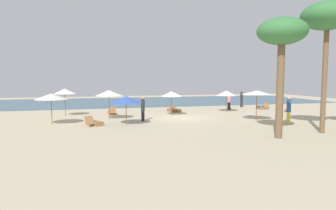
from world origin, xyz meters
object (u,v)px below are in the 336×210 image
at_px(surfboard, 249,114).
at_px(palm_0, 327,18).
at_px(lounger_2, 174,110).
at_px(person_1, 242,99).
at_px(umbrella_4, 126,100).
at_px(lounger_3, 112,112).
at_px(person_0, 143,109).
at_px(umbrella_3, 226,93).
at_px(umbrella_2, 65,91).
at_px(umbrella_1, 257,92).
at_px(umbrella_6, 109,93).
at_px(lounger_1, 261,107).
at_px(umbrella_0, 51,97).
at_px(dog, 286,110).
at_px(palm_2, 282,36).
at_px(umbrella_5, 171,94).
at_px(lounger_0, 94,123).
at_px(person_2, 289,110).
at_px(person_3, 229,101).

bearing_deg(surfboard, palm_0, -91.81).
height_order(lounger_2, person_1, person_1).
xyz_separation_m(umbrella_4, palm_0, (10.92, -6.07, 4.94)).
height_order(lounger_3, person_0, person_0).
height_order(umbrella_3, umbrella_4, umbrella_3).
xyz_separation_m(umbrella_2, person_0, (5.90, -4.45, -1.18)).
xyz_separation_m(umbrella_2, palm_0, (15.39, -11.95, 4.58)).
distance_m(umbrella_1, lounger_3, 12.60).
bearing_deg(umbrella_6, palm_0, -36.56).
bearing_deg(umbrella_2, lounger_3, 5.39).
bearing_deg(umbrella_1, lounger_1, 55.64).
bearing_deg(umbrella_0, dog, 7.07).
bearing_deg(dog, palm_2, -127.95).
relative_size(umbrella_4, umbrella_5, 1.07).
xyz_separation_m(umbrella_2, umbrella_6, (3.48, -3.11, -0.03)).
relative_size(person_0, palm_0, 0.24).
height_order(umbrella_0, lounger_3, umbrella_0).
distance_m(palm_0, dog, 12.75).
relative_size(umbrella_1, umbrella_6, 1.00).
xyz_separation_m(umbrella_3, umbrella_5, (-5.84, -1.42, 0.08)).
distance_m(umbrella_3, umbrella_6, 11.50).
height_order(lounger_0, person_2, person_2).
bearing_deg(lounger_1, person_1, 112.79).
bearing_deg(person_2, palm_2, -131.66).
xyz_separation_m(lounger_3, palm_2, (8.05, -12.97, 5.33)).
bearing_deg(umbrella_5, lounger_3, 155.16).
relative_size(umbrella_0, umbrella_3, 1.10).
bearing_deg(person_0, umbrella_0, -178.13).
height_order(lounger_2, person_3, person_3).
distance_m(umbrella_3, lounger_1, 5.21).
bearing_deg(umbrella_4, dog, 13.54).
bearing_deg(umbrella_0, umbrella_4, -13.55).
bearing_deg(surfboard, person_2, -89.56).
distance_m(umbrella_6, person_2, 13.36).
relative_size(lounger_1, surfboard, 0.84).
relative_size(lounger_0, surfboard, 0.82).
height_order(umbrella_5, palm_2, palm_2).
relative_size(umbrella_3, person_2, 1.05).
distance_m(umbrella_4, person_1, 16.73).
bearing_deg(umbrella_3, umbrella_6, -166.79).
height_order(umbrella_3, lounger_2, umbrella_3).
height_order(lounger_2, person_0, person_0).
distance_m(person_3, palm_0, 14.32).
height_order(umbrella_1, umbrella_4, umbrella_1).
bearing_deg(person_3, umbrella_0, -160.47).
relative_size(lounger_3, person_1, 0.91).
xyz_separation_m(person_1, palm_2, (-6.43, -15.96, 4.57)).
xyz_separation_m(umbrella_0, umbrella_6, (4.03, 1.55, 0.12)).
bearing_deg(person_3, lounger_3, -176.35).
xyz_separation_m(lounger_2, person_0, (-3.94, -5.20, 0.77)).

